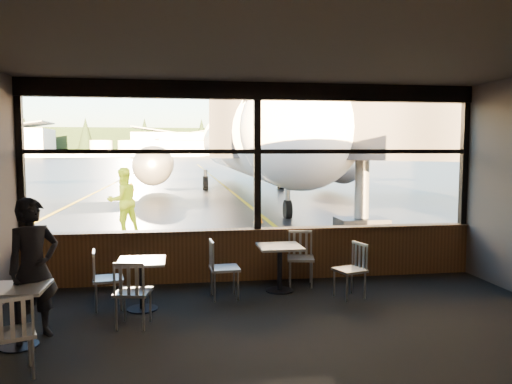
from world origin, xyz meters
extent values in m
plane|color=black|center=(0.00, 120.00, 0.00)|extent=(520.00, 520.00, 0.00)
cube|color=black|center=(0.00, -3.00, 0.01)|extent=(8.00, 6.00, 0.01)
cube|color=#38332D|center=(0.00, -3.00, 3.50)|extent=(8.00, 6.00, 0.04)
cube|color=#4B423C|center=(0.00, -6.00, 1.75)|extent=(8.00, 0.04, 3.50)
cube|color=#523119|center=(0.00, 0.00, 0.45)|extent=(8.00, 0.28, 0.90)
cube|color=black|center=(0.00, 0.00, 3.35)|extent=(8.00, 0.18, 0.30)
cube|color=black|center=(-3.95, 0.00, 2.20)|extent=(0.12, 0.12, 2.60)
cube|color=black|center=(0.00, 0.00, 2.20)|extent=(0.12, 0.12, 2.60)
cube|color=black|center=(3.95, 0.00, 2.20)|extent=(0.12, 0.12, 2.60)
cube|color=black|center=(0.00, 0.00, 2.30)|extent=(8.00, 0.10, 0.08)
imported|color=black|center=(-3.14, -2.36, 0.88)|extent=(0.76, 0.73, 1.75)
imported|color=#BFF219|center=(-2.94, 5.52, 0.92)|extent=(1.13, 1.07, 1.85)
cone|color=orange|center=(1.11, 7.01, 0.23)|extent=(0.33, 0.33, 0.46)
cone|color=#FF4A08|center=(-4.18, 20.97, 0.27)|extent=(0.39, 0.39, 0.54)
cylinder|color=silver|center=(-30.00, 182.00, 3.00)|extent=(8.00, 8.00, 6.00)
cylinder|color=silver|center=(-20.00, 182.00, 3.00)|extent=(8.00, 8.00, 6.00)
cylinder|color=silver|center=(-10.00, 182.00, 3.00)|extent=(8.00, 8.00, 6.00)
cube|color=black|center=(0.00, 210.00, 6.00)|extent=(360.00, 3.00, 12.00)
camera|label=1|loc=(-1.35, -8.70, 2.32)|focal=35.00mm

